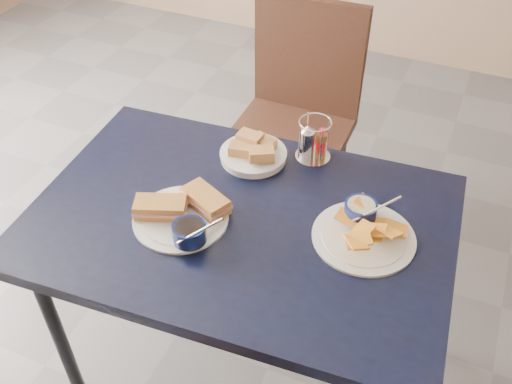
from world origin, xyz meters
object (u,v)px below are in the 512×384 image
at_px(dining_table, 241,234).
at_px(bread_basket, 254,152).
at_px(condiment_caddy, 312,142).
at_px(chair_far, 298,106).
at_px(sandwich_plate, 184,214).
at_px(plantain_plate, 363,227).

height_order(dining_table, bread_basket, bread_basket).
bearing_deg(condiment_caddy, bread_basket, -153.25).
bearing_deg(bread_basket, condiment_caddy, 26.75).
height_order(chair_far, sandwich_plate, chair_far).
bearing_deg(condiment_caddy, dining_table, -105.02).
bearing_deg(bread_basket, sandwich_plate, -100.95).
bearing_deg(plantain_plate, condiment_caddy, 132.42).
bearing_deg(sandwich_plate, chair_far, 90.46).
bearing_deg(sandwich_plate, plantain_plate, 18.08).
height_order(sandwich_plate, condiment_caddy, condiment_caddy).
distance_m(chair_far, plantain_plate, 0.95).
relative_size(chair_far, sandwich_plate, 3.23).
xyz_separation_m(bread_basket, condiment_caddy, (0.16, 0.08, 0.03)).
relative_size(bread_basket, condiment_caddy, 1.50).
distance_m(dining_table, condiment_caddy, 0.37).
relative_size(plantain_plate, condiment_caddy, 2.03).
height_order(chair_far, bread_basket, chair_far).
height_order(sandwich_plate, plantain_plate, same).
relative_size(sandwich_plate, condiment_caddy, 2.21).
bearing_deg(chair_far, condiment_caddy, -66.50).
xyz_separation_m(plantain_plate, condiment_caddy, (-0.24, 0.26, 0.04)).
height_order(bread_basket, condiment_caddy, condiment_caddy).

